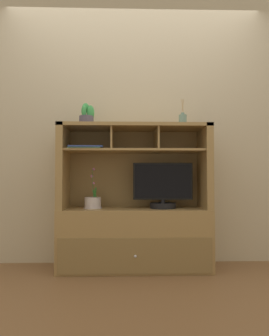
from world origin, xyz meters
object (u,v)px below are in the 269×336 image
magazine_stack_left (86,148)px  potted_succulent (87,117)px  tv_monitor (163,189)px  diffuser_bottle (183,120)px  media_console (134,222)px  potted_orchid (93,203)px

magazine_stack_left → potted_succulent: bearing=92.7°
tv_monitor → diffuser_bottle: 0.65m
magazine_stack_left → diffuser_bottle: diffuser_bottle is taller
tv_monitor → diffuser_bottle: (0.18, -0.03, 0.63)m
diffuser_bottle → potted_succulent: bearing=178.4°
media_console → tv_monitor: media_console is taller
diffuser_bottle → tv_monitor: bearing=171.9°
media_console → potted_succulent: bearing=-178.9°
magazine_stack_left → potted_orchid: bearing=51.6°
media_console → tv_monitor: size_ratio=2.50×
media_console → potted_orchid: bearing=-179.8°
media_console → potted_succulent: potted_succulent is taller
tv_monitor → potted_orchid: bearing=179.5°
tv_monitor → magazine_stack_left: magazine_stack_left is taller
potted_orchid → potted_succulent: bearing=-172.4°
tv_monitor → magazine_stack_left: bearing=-174.8°
tv_monitor → media_console: bearing=178.4°
tv_monitor → potted_orchid: 0.65m
tv_monitor → diffuser_bottle: bearing=-8.1°
media_console → potted_succulent: size_ratio=6.49×
diffuser_bottle → potted_orchid: bearing=177.8°
media_console → diffuser_bottle: bearing=-4.3°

